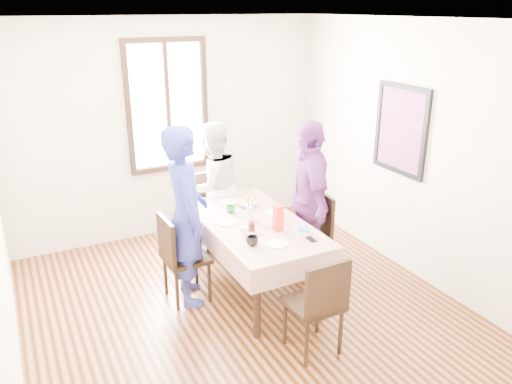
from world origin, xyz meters
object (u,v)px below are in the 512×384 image
chair_left (186,257)px  chair_near (313,303)px  person_right (307,200)px  chair_far (212,212)px  person_left (186,216)px  chair_right (307,235)px  person_far (212,187)px  dining_table (254,257)px

chair_left → chair_near: same height
chair_left → person_right: (1.34, -0.10, 0.41)m
chair_far → person_left: person_left is taller
chair_left → chair_right: same height
chair_near → person_left: 1.50m
chair_far → person_far: size_ratio=0.58×
chair_far → person_right: bearing=114.7°
person_far → person_right: bearing=112.4°
dining_table → person_right: person_right is taller
person_far → person_right: size_ratio=0.91×
chair_far → person_far: (0.00, -0.02, 0.33)m
person_left → person_far: (0.66, 0.94, -0.11)m
chair_right → chair_far: 1.26m
chair_left → person_left: (0.02, 0.00, 0.44)m
chair_right → person_far: size_ratio=0.58×
chair_far → chair_near: size_ratio=1.00×
chair_right → person_right: bearing=97.1°
chair_right → person_left: size_ratio=0.51×
chair_far → chair_near: bearing=83.0°
chair_right → chair_left: bearing=92.8°
chair_left → person_far: 1.21m
chair_left → chair_right: bearing=83.8°
chair_near → person_left: person_left is taller
chair_far → chair_near: same height
chair_near → person_right: bearing=59.4°
person_left → person_right: size_ratio=1.04×
chair_left → chair_far: 1.18m
chair_left → chair_right: size_ratio=1.00×
chair_near → person_right: (0.66, 1.17, 0.41)m
chair_right → person_right: person_right is taller
chair_far → dining_table: bearing=83.0°
chair_left → person_right: bearing=83.8°
dining_table → chair_near: (0.00, -1.12, 0.08)m
chair_far → person_right: 1.32m
dining_table → chair_left: chair_left is taller
person_left → person_far: person_left is taller
dining_table → person_left: person_left is taller
chair_near → person_left: (-0.66, 1.27, 0.44)m
chair_left → person_left: size_ratio=0.51×
chair_near → person_far: size_ratio=0.58×
chair_left → chair_near: size_ratio=1.00×
chair_far → person_left: (-0.66, -0.96, 0.44)m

